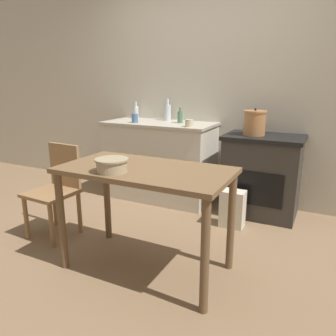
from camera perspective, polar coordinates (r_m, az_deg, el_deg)
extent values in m
plane|color=#896B4C|center=(2.88, -4.86, -14.15)|extent=(14.00, 14.00, 0.00)
cube|color=beige|center=(3.95, 7.04, 13.10)|extent=(8.00, 0.07, 2.55)
cube|color=beige|center=(3.96, -1.47, 1.09)|extent=(1.27, 0.60, 0.90)
cube|color=#B6AD9C|center=(3.87, -1.52, 7.76)|extent=(1.30, 0.63, 0.03)
cube|color=#38332D|center=(3.61, 15.96, -1.55)|extent=(0.75, 0.53, 0.82)
cube|color=black|center=(3.52, 16.46, 5.15)|extent=(0.79, 0.57, 0.04)
cube|color=black|center=(3.37, 15.00, -3.54)|extent=(0.53, 0.01, 0.34)
cube|color=brown|center=(2.35, -3.99, -0.40)|extent=(1.24, 0.66, 0.03)
cylinder|color=brown|center=(2.61, -18.05, -8.84)|extent=(0.06, 0.06, 0.76)
cylinder|color=brown|center=(2.04, 6.45, -15.17)|extent=(0.06, 0.06, 0.76)
cylinder|color=brown|center=(3.00, -10.57, -5.17)|extent=(0.06, 0.06, 0.76)
cylinder|color=brown|center=(2.52, 10.94, -9.21)|extent=(0.06, 0.06, 0.76)
cube|color=#997047|center=(3.15, -19.68, -4.12)|extent=(0.42, 0.42, 0.03)
cube|color=#997047|center=(3.21, -17.54, 0.46)|extent=(0.36, 0.05, 0.41)
cylinder|color=#997047|center=(3.25, -23.47, -7.97)|extent=(0.04, 0.04, 0.40)
cylinder|color=#997047|center=(3.01, -19.61, -9.44)|extent=(0.04, 0.04, 0.40)
cylinder|color=#997047|center=(3.44, -19.10, -6.28)|extent=(0.04, 0.04, 0.40)
cylinder|color=#997047|center=(3.21, -15.16, -7.50)|extent=(0.04, 0.04, 0.40)
cube|color=beige|center=(3.30, 11.16, -6.96)|extent=(0.23, 0.16, 0.37)
cylinder|color=#B77A47|center=(3.49, 14.82, 7.43)|extent=(0.22, 0.22, 0.23)
cylinder|color=#B77A47|center=(3.47, 14.96, 9.48)|extent=(0.23, 0.23, 0.02)
sphere|color=black|center=(3.47, 14.98, 9.84)|extent=(0.02, 0.02, 0.02)
cylinder|color=tan|center=(2.26, -9.76, 0.47)|extent=(0.21, 0.21, 0.09)
cylinder|color=tan|center=(2.25, -9.80, 1.47)|extent=(0.23, 0.23, 0.01)
cylinder|color=silver|center=(4.29, -5.61, 9.66)|extent=(0.07, 0.07, 0.15)
cylinder|color=silver|center=(4.28, -5.64, 11.08)|extent=(0.03, 0.03, 0.06)
cylinder|color=#517F5B|center=(3.80, 2.15, 8.82)|extent=(0.06, 0.06, 0.13)
cylinder|color=#517F5B|center=(3.79, 2.16, 10.15)|extent=(0.02, 0.02, 0.05)
cylinder|color=silver|center=(4.04, -0.08, 9.63)|extent=(0.08, 0.08, 0.19)
cylinder|color=silver|center=(4.03, -0.08, 11.49)|extent=(0.03, 0.03, 0.07)
cylinder|color=#4C6B99|center=(3.84, -5.79, 8.63)|extent=(0.07, 0.07, 0.10)
cylinder|color=beige|center=(3.48, 3.69, 7.80)|extent=(0.09, 0.09, 0.08)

